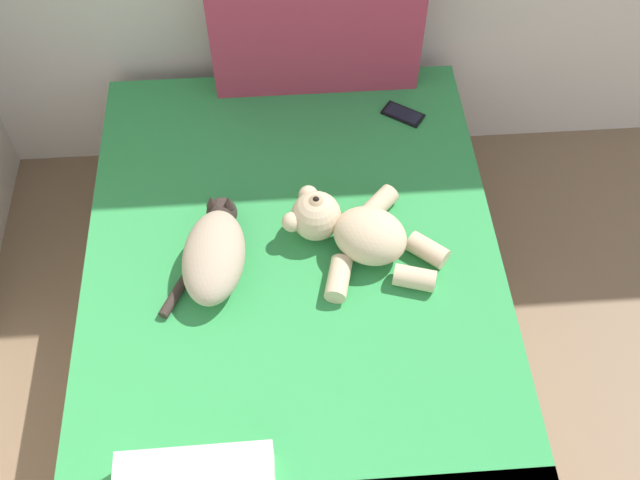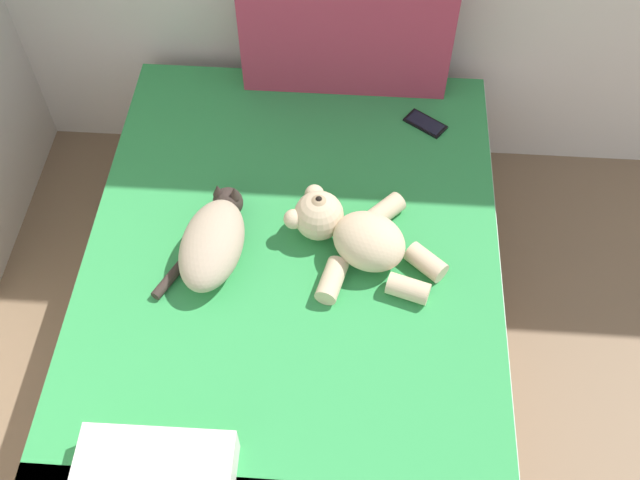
% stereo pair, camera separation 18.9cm
% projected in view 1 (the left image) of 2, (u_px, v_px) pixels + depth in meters
% --- Properties ---
extents(bed, '(1.37, 1.92, 0.51)m').
position_uv_depth(bed, '(296.00, 316.00, 2.52)').
color(bed, '#9E7A56').
rests_on(bed, ground_plane).
extents(patterned_cushion, '(0.75, 0.13, 0.46)m').
position_uv_depth(patterned_cushion, '(316.00, 33.00, 2.64)').
color(patterned_cushion, '#A5334C').
rests_on(patterned_cushion, bed).
extents(cat, '(0.28, 0.42, 0.15)m').
position_uv_depth(cat, '(215.00, 252.00, 2.27)').
color(cat, tan).
rests_on(cat, bed).
extents(teddy_bear, '(0.52, 0.42, 0.17)m').
position_uv_depth(teddy_bear, '(354.00, 231.00, 2.32)').
color(teddy_bear, beige).
rests_on(teddy_bear, bed).
extents(cell_phone, '(0.16, 0.14, 0.01)m').
position_uv_depth(cell_phone, '(403.00, 114.00, 2.71)').
color(cell_phone, black).
rests_on(cell_phone, bed).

